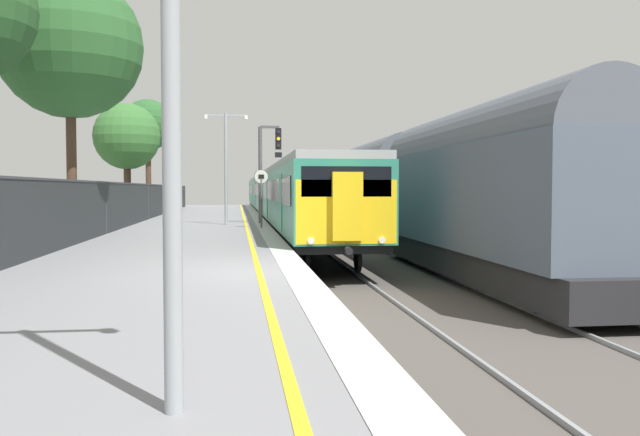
{
  "coord_description": "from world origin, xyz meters",
  "views": [
    {
      "loc": [
        -0.79,
        -13.15,
        1.63
      ],
      "look_at": [
        1.48,
        4.88,
        0.83
      ],
      "focal_mm": 37.54,
      "sensor_mm": 36.0,
      "label": 1
    }
  ],
  "objects_px": {
    "platform_lamp_mid": "(226,158)",
    "background_tree_right": "(128,138)",
    "signal_gantry": "(266,162)",
    "speed_limit_sign": "(261,191)",
    "background_tree_back": "(148,127)",
    "background_tree_left": "(71,50)",
    "commuter_train_at_platform": "(277,194)",
    "freight_train_adjacent_track": "(413,188)"
  },
  "relations": [
    {
      "from": "background_tree_back",
      "to": "background_tree_right",
      "type": "bearing_deg",
      "value": -91.19
    },
    {
      "from": "speed_limit_sign",
      "to": "signal_gantry",
      "type": "bearing_deg",
      "value": 84.13
    },
    {
      "from": "platform_lamp_mid",
      "to": "background_tree_left",
      "type": "xyz_separation_m",
      "value": [
        -4.74,
        -8.39,
        3.04
      ]
    },
    {
      "from": "signal_gantry",
      "to": "background_tree_back",
      "type": "distance_m",
      "value": 18.58
    },
    {
      "from": "signal_gantry",
      "to": "speed_limit_sign",
      "type": "relative_size",
      "value": 1.89
    },
    {
      "from": "speed_limit_sign",
      "to": "platform_lamp_mid",
      "type": "bearing_deg",
      "value": 117.15
    },
    {
      "from": "commuter_train_at_platform",
      "to": "platform_lamp_mid",
      "type": "xyz_separation_m",
      "value": [
        -3.34,
        -16.89,
        1.75
      ]
    },
    {
      "from": "background_tree_right",
      "to": "freight_train_adjacent_track",
      "type": "bearing_deg",
      "value": -48.42
    },
    {
      "from": "background_tree_right",
      "to": "background_tree_back",
      "type": "relative_size",
      "value": 0.84
    },
    {
      "from": "freight_train_adjacent_track",
      "to": "background_tree_right",
      "type": "height_order",
      "value": "background_tree_right"
    },
    {
      "from": "platform_lamp_mid",
      "to": "background_tree_left",
      "type": "bearing_deg",
      "value": -119.45
    },
    {
      "from": "commuter_train_at_platform",
      "to": "freight_train_adjacent_track",
      "type": "distance_m",
      "value": 22.33
    },
    {
      "from": "platform_lamp_mid",
      "to": "freight_train_adjacent_track",
      "type": "bearing_deg",
      "value": -34.68
    },
    {
      "from": "freight_train_adjacent_track",
      "to": "signal_gantry",
      "type": "relative_size",
      "value": 6.41
    },
    {
      "from": "signal_gantry",
      "to": "platform_lamp_mid",
      "type": "bearing_deg",
      "value": -155.29
    },
    {
      "from": "background_tree_left",
      "to": "freight_train_adjacent_track",
      "type": "bearing_deg",
      "value": 15.34
    },
    {
      "from": "commuter_train_at_platform",
      "to": "speed_limit_sign",
      "type": "bearing_deg",
      "value": -95.33
    },
    {
      "from": "platform_lamp_mid",
      "to": "background_tree_left",
      "type": "relative_size",
      "value": 0.6
    },
    {
      "from": "commuter_train_at_platform",
      "to": "background_tree_left",
      "type": "distance_m",
      "value": 26.97
    },
    {
      "from": "signal_gantry",
      "to": "background_tree_left",
      "type": "distance_m",
      "value": 11.81
    },
    {
      "from": "freight_train_adjacent_track",
      "to": "background_tree_left",
      "type": "distance_m",
      "value": 13.27
    },
    {
      "from": "commuter_train_at_platform",
      "to": "signal_gantry",
      "type": "distance_m",
      "value": 16.17
    },
    {
      "from": "signal_gantry",
      "to": "platform_lamp_mid",
      "type": "height_order",
      "value": "platform_lamp_mid"
    },
    {
      "from": "background_tree_left",
      "to": "background_tree_back",
      "type": "bearing_deg",
      "value": 92.0
    },
    {
      "from": "signal_gantry",
      "to": "platform_lamp_mid",
      "type": "distance_m",
      "value": 2.07
    },
    {
      "from": "freight_train_adjacent_track",
      "to": "background_tree_right",
      "type": "bearing_deg",
      "value": 131.58
    },
    {
      "from": "background_tree_left",
      "to": "background_tree_right",
      "type": "relative_size",
      "value": 1.28
    },
    {
      "from": "speed_limit_sign",
      "to": "commuter_train_at_platform",
      "type": "bearing_deg",
      "value": 84.67
    },
    {
      "from": "commuter_train_at_platform",
      "to": "background_tree_left",
      "type": "bearing_deg",
      "value": -107.71
    },
    {
      "from": "speed_limit_sign",
      "to": "background_tree_left",
      "type": "xyz_separation_m",
      "value": [
        -6.23,
        -5.49,
        4.5
      ]
    },
    {
      "from": "freight_train_adjacent_track",
      "to": "speed_limit_sign",
      "type": "bearing_deg",
      "value": 159.62
    },
    {
      "from": "platform_lamp_mid",
      "to": "background_tree_back",
      "type": "bearing_deg",
      "value": 107.81
    },
    {
      "from": "background_tree_left",
      "to": "signal_gantry",
      "type": "bearing_deg",
      "value": 54.44
    },
    {
      "from": "commuter_train_at_platform",
      "to": "background_tree_left",
      "type": "relative_size",
      "value": 7.19
    },
    {
      "from": "signal_gantry",
      "to": "background_tree_right",
      "type": "distance_m",
      "value": 11.86
    },
    {
      "from": "platform_lamp_mid",
      "to": "background_tree_back",
      "type": "height_order",
      "value": "background_tree_back"
    },
    {
      "from": "speed_limit_sign",
      "to": "background_tree_right",
      "type": "height_order",
      "value": "background_tree_right"
    },
    {
      "from": "background_tree_left",
      "to": "background_tree_back",
      "type": "relative_size",
      "value": 1.07
    },
    {
      "from": "platform_lamp_mid",
      "to": "background_tree_right",
      "type": "distance_m",
      "value": 11.44
    },
    {
      "from": "background_tree_right",
      "to": "background_tree_back",
      "type": "height_order",
      "value": "background_tree_back"
    },
    {
      "from": "freight_train_adjacent_track",
      "to": "speed_limit_sign",
      "type": "xyz_separation_m",
      "value": [
        -5.85,
        2.17,
        -0.12
      ]
    },
    {
      "from": "freight_train_adjacent_track",
      "to": "signal_gantry",
      "type": "height_order",
      "value": "signal_gantry"
    }
  ]
}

